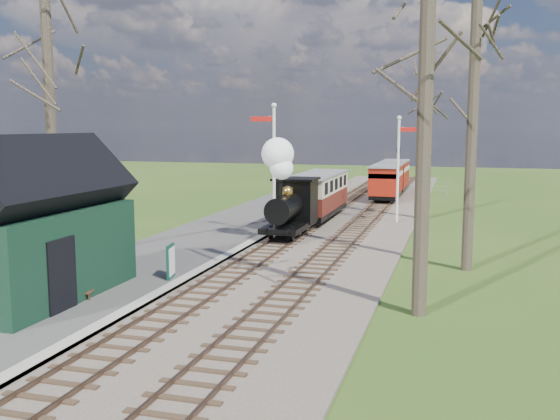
# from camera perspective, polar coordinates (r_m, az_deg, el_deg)

# --- Properties ---
(ground) EXTENTS (140.00, 140.00, 0.00)m
(ground) POSITION_cam_1_polar(r_m,az_deg,el_deg) (14.40, -16.89, -13.83)
(ground) COLOR #2D5019
(ground) RESTS_ON ground
(distant_hills) EXTENTS (114.40, 48.00, 22.02)m
(distant_hills) POSITION_cam_1_polar(r_m,az_deg,el_deg) (78.74, 11.28, -8.18)
(distant_hills) COLOR #385B23
(distant_hills) RESTS_ON ground
(ballast_bed) EXTENTS (8.00, 60.00, 0.10)m
(ballast_bed) POSITION_cam_1_polar(r_m,az_deg,el_deg) (34.12, 5.59, -0.99)
(ballast_bed) COLOR brown
(ballast_bed) RESTS_ON ground
(track_near) EXTENTS (1.60, 60.00, 0.15)m
(track_near) POSITION_cam_1_polar(r_m,az_deg,el_deg) (34.37, 3.46, -0.82)
(track_near) COLOR brown
(track_near) RESTS_ON ground
(track_far) EXTENTS (1.60, 60.00, 0.15)m
(track_far) POSITION_cam_1_polar(r_m,az_deg,el_deg) (33.90, 7.75, -1.00)
(track_far) COLOR brown
(track_far) RESTS_ON ground
(platform) EXTENTS (5.00, 44.00, 0.20)m
(platform) POSITION_cam_1_polar(r_m,az_deg,el_deg) (27.92, -7.25, -2.87)
(platform) COLOR #474442
(platform) RESTS_ON ground
(coping_strip) EXTENTS (0.40, 44.00, 0.21)m
(coping_strip) POSITION_cam_1_polar(r_m,az_deg,el_deg) (27.09, -2.77, -3.13)
(coping_strip) COLOR #B2AD9E
(coping_strip) RESTS_ON ground
(station_shed) EXTENTS (3.25, 6.30, 4.78)m
(station_shed) POSITION_cam_1_polar(r_m,az_deg,el_deg) (19.41, -21.38, -1.52)
(station_shed) COLOR black
(station_shed) RESTS_ON platform
(semaphore_near) EXTENTS (1.22, 0.24, 6.22)m
(semaphore_near) POSITION_cam_1_polar(r_m,az_deg,el_deg) (28.42, -0.68, 4.54)
(semaphore_near) COLOR silver
(semaphore_near) RESTS_ON ground
(semaphore_far) EXTENTS (1.22, 0.24, 5.72)m
(semaphore_far) POSITION_cam_1_polar(r_m,az_deg,el_deg) (33.35, 10.88, 4.41)
(semaphore_far) COLOR silver
(semaphore_far) RESTS_ON ground
(bare_trees) EXTENTS (15.51, 22.39, 12.00)m
(bare_trees) POSITION_cam_1_polar(r_m,az_deg,el_deg) (22.12, 0.09, 7.73)
(bare_trees) COLOR #382D23
(bare_trees) RESTS_ON ground
(fence_line) EXTENTS (12.60, 0.08, 1.00)m
(fence_line) POSITION_cam_1_polar(r_m,az_deg,el_deg) (47.92, 7.52, 2.10)
(fence_line) COLOR slate
(fence_line) RESTS_ON ground
(locomotive) EXTENTS (1.80, 4.20, 4.50)m
(locomotive) POSITION_cam_1_polar(r_m,az_deg,el_deg) (28.33, 0.78, 1.39)
(locomotive) COLOR black
(locomotive) RESTS_ON ground
(coach) EXTENTS (2.10, 7.21, 2.21)m
(coach) POSITION_cam_1_polar(r_m,az_deg,el_deg) (34.24, 3.50, 1.55)
(coach) COLOR black
(coach) RESTS_ON ground
(red_carriage_a) EXTENTS (1.92, 4.75, 2.02)m
(red_carriage_a) POSITION_cam_1_polar(r_m,az_deg,el_deg) (43.22, 9.68, 2.59)
(red_carriage_a) COLOR black
(red_carriage_a) RESTS_ON ground
(red_carriage_b) EXTENTS (1.92, 4.75, 2.02)m
(red_carriage_b) POSITION_cam_1_polar(r_m,az_deg,el_deg) (48.67, 10.42, 3.14)
(red_carriage_b) COLOR black
(red_carriage_b) RESTS_ON ground
(sign_board) EXTENTS (0.24, 0.77, 1.12)m
(sign_board) POSITION_cam_1_polar(r_m,az_deg,el_deg) (20.95, -9.96, -4.64)
(sign_board) COLOR #0D3F30
(sign_board) RESTS_ON platform
(bench) EXTENTS (0.68, 1.28, 0.70)m
(bench) POSITION_cam_1_polar(r_m,az_deg,el_deg) (19.52, -17.26, -6.49)
(bench) COLOR #4B2B1B
(bench) RESTS_ON platform
(person) EXTENTS (0.40, 0.55, 1.37)m
(person) POSITION_cam_1_polar(r_m,az_deg,el_deg) (18.06, -20.02, -6.60)
(person) COLOR black
(person) RESTS_ON platform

